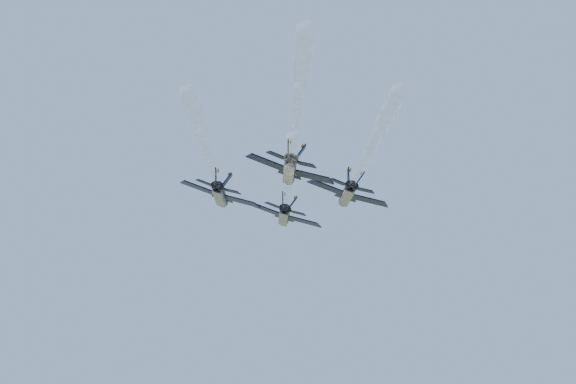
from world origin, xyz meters
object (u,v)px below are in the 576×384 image
(jet_lead, at_px, (284,216))
(jet_left, at_px, (221,196))
(jet_right, at_px, (347,195))
(jet_slot, at_px, (290,171))

(jet_lead, height_order, jet_left, same)
(jet_left, distance_m, jet_right, 18.23)
(jet_left, bearing_deg, jet_lead, 47.18)
(jet_left, bearing_deg, jet_slot, -49.76)
(jet_slot, bearing_deg, jet_lead, 89.83)
(jet_right, bearing_deg, jet_slot, -130.58)
(jet_left, bearing_deg, jet_right, -3.46)
(jet_left, relative_size, jet_right, 1.00)
(jet_lead, distance_m, jet_slot, 21.57)
(jet_left, xyz_separation_m, jet_right, (17.35, 5.59, 0.00))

